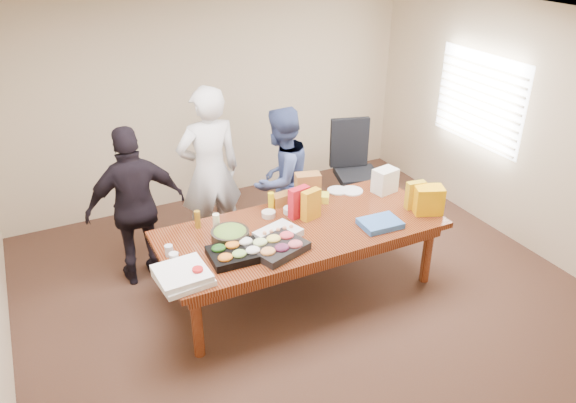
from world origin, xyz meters
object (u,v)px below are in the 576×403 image
person_center (210,172)px  salad_bowl (230,236)px  person_right (281,180)px  sheet_cake (278,234)px  conference_table (301,259)px  office_chair (358,172)px

person_center → salad_bowl: 1.14m
person_center → salad_bowl: person_center is taller
person_right → person_center: bearing=-45.3°
person_center → person_right: person_center is taller
person_center → sheet_cake: bearing=101.1°
person_center → person_right: 0.80m
conference_table → person_center: size_ratio=1.44×
office_chair → sheet_cake: 2.10m
person_right → sheet_cake: 1.10m
person_right → sheet_cake: (-0.50, -0.97, -0.05)m
conference_table → sheet_cake: (-0.29, -0.07, 0.41)m
conference_table → salad_bowl: 0.84m
conference_table → office_chair: size_ratio=2.39×
sheet_cake → salad_bowl: bearing=146.4°
person_right → sheet_cake: bearing=36.9°
office_chair → person_center: (-1.93, 0.02, 0.38)m
conference_table → person_center: person_center is taller
sheet_cake → person_right: bearing=45.1°
person_center → sheet_cake: 1.27m
person_center → salad_bowl: (-0.20, -1.11, -0.16)m
office_chair → salad_bowl: bearing=-136.2°
office_chair → person_right: (-1.19, -0.25, 0.25)m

